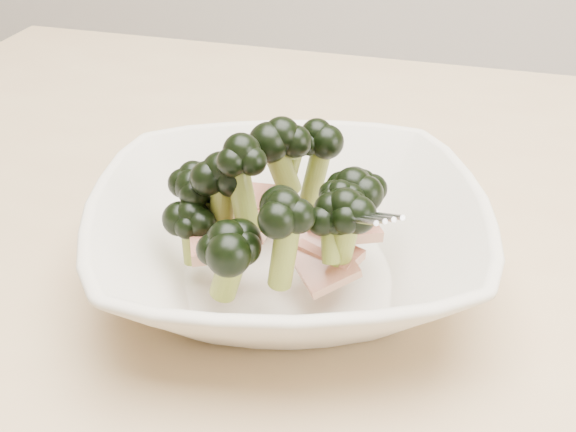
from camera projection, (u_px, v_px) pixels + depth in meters
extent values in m
cube|color=tan|center=(464.00, 276.00, 0.58)|extent=(1.20, 0.80, 0.04)
cylinder|color=tan|center=(86.00, 298.00, 1.19)|extent=(0.06, 0.06, 0.71)
imported|color=beige|center=(288.00, 240.00, 0.53)|extent=(0.33, 0.33, 0.06)
cylinder|color=olive|center=(361.00, 209.00, 0.54)|extent=(0.01, 0.02, 0.03)
ellipsoid|color=black|center=(362.00, 183.00, 0.53)|extent=(0.03, 0.03, 0.03)
cylinder|color=olive|center=(243.00, 196.00, 0.50)|extent=(0.03, 0.02, 0.05)
ellipsoid|color=black|center=(241.00, 151.00, 0.48)|extent=(0.04, 0.04, 0.03)
cylinder|color=olive|center=(282.00, 169.00, 0.54)|extent=(0.03, 0.02, 0.04)
ellipsoid|color=black|center=(282.00, 135.00, 0.53)|extent=(0.04, 0.04, 0.03)
cylinder|color=olive|center=(344.00, 240.00, 0.48)|extent=(0.02, 0.02, 0.04)
ellipsoid|color=black|center=(345.00, 206.00, 0.47)|extent=(0.04, 0.04, 0.03)
cylinder|color=olive|center=(339.00, 221.00, 0.50)|extent=(0.02, 0.02, 0.03)
ellipsoid|color=black|center=(341.00, 193.00, 0.49)|extent=(0.03, 0.03, 0.02)
cylinder|color=olive|center=(316.00, 173.00, 0.57)|extent=(0.03, 0.02, 0.05)
ellipsoid|color=black|center=(317.00, 134.00, 0.56)|extent=(0.04, 0.04, 0.03)
cylinder|color=olive|center=(229.00, 274.00, 0.48)|extent=(0.03, 0.02, 0.04)
ellipsoid|color=black|center=(227.00, 240.00, 0.47)|extent=(0.04, 0.04, 0.03)
cylinder|color=olive|center=(284.00, 253.00, 0.47)|extent=(0.02, 0.02, 0.05)
ellipsoid|color=black|center=(284.00, 208.00, 0.45)|extent=(0.04, 0.04, 0.03)
cylinder|color=olive|center=(202.00, 216.00, 0.52)|extent=(0.02, 0.02, 0.04)
ellipsoid|color=black|center=(200.00, 184.00, 0.51)|extent=(0.03, 0.03, 0.03)
cylinder|color=olive|center=(288.00, 172.00, 0.56)|extent=(0.03, 0.03, 0.05)
ellipsoid|color=black|center=(288.00, 138.00, 0.55)|extent=(0.03, 0.03, 0.03)
cylinder|color=olive|center=(195.00, 210.00, 0.53)|extent=(0.02, 0.02, 0.04)
ellipsoid|color=black|center=(193.00, 176.00, 0.52)|extent=(0.03, 0.03, 0.03)
cylinder|color=olive|center=(193.00, 242.00, 0.52)|extent=(0.02, 0.02, 0.03)
ellipsoid|color=black|center=(191.00, 215.00, 0.51)|extent=(0.04, 0.04, 0.03)
cylinder|color=olive|center=(222.00, 209.00, 0.51)|extent=(0.02, 0.02, 0.04)
ellipsoid|color=black|center=(220.00, 170.00, 0.50)|extent=(0.04, 0.04, 0.03)
cylinder|color=olive|center=(351.00, 215.00, 0.52)|extent=(0.02, 0.02, 0.04)
ellipsoid|color=black|center=(353.00, 185.00, 0.50)|extent=(0.04, 0.04, 0.03)
cylinder|color=olive|center=(330.00, 240.00, 0.48)|extent=(0.02, 0.02, 0.03)
ellipsoid|color=black|center=(331.00, 214.00, 0.47)|extent=(0.03, 0.03, 0.02)
cube|color=maroon|center=(235.00, 237.00, 0.51)|extent=(0.04, 0.04, 0.02)
cube|color=maroon|center=(255.00, 199.00, 0.57)|extent=(0.05, 0.04, 0.02)
cube|color=maroon|center=(342.00, 209.00, 0.52)|extent=(0.04, 0.05, 0.02)
cube|color=maroon|center=(319.00, 255.00, 0.50)|extent=(0.06, 0.06, 0.03)
cube|color=maroon|center=(217.00, 242.00, 0.50)|extent=(0.05, 0.06, 0.01)
cube|color=maroon|center=(249.00, 206.00, 0.57)|extent=(0.06, 0.06, 0.03)
cube|color=maroon|center=(330.00, 252.00, 0.50)|extent=(0.05, 0.04, 0.01)
cube|color=maroon|center=(349.00, 222.00, 0.51)|extent=(0.05, 0.05, 0.01)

